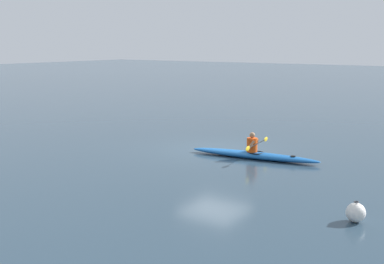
% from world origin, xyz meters
% --- Properties ---
extents(ground_plane, '(160.00, 160.00, 0.00)m').
position_xyz_m(ground_plane, '(0.00, 0.00, 0.00)').
color(ground_plane, '#283D4C').
extents(kayak, '(5.00, 1.28, 0.25)m').
position_xyz_m(kayak, '(-1.90, 0.35, 0.13)').
color(kayak, '#1959A5').
rests_on(kayak, ground).
extents(kayaker, '(0.57, 2.31, 0.73)m').
position_xyz_m(kayaker, '(-1.85, 0.36, 0.55)').
color(kayaker, '#E04C14').
rests_on(kayaker, kayak).
extents(mooring_buoy_orange_mid, '(0.47, 0.47, 0.51)m').
position_xyz_m(mooring_buoy_orange_mid, '(-7.06, 4.85, 0.24)').
color(mooring_buoy_orange_mid, silver).
rests_on(mooring_buoy_orange_mid, ground).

